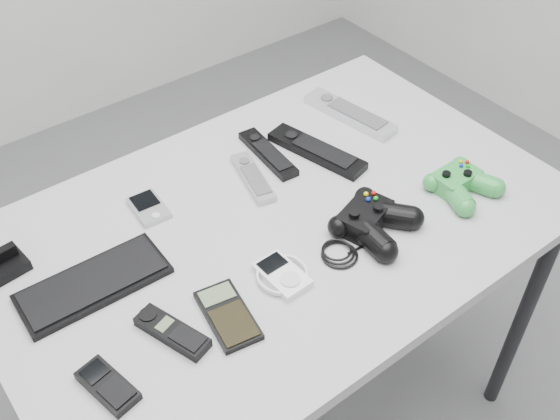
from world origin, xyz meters
TOP-DOWN VIEW (x-y plane):
  - floor at (0.00, 0.00)m, footprint 3.50×3.50m
  - desk at (-0.04, -0.00)m, footprint 1.19×0.77m
  - pda_keyboard at (-0.42, 0.06)m, footprint 0.28×0.12m
  - dock_bracket at (-0.54, 0.21)m, footprint 0.09×0.08m
  - pda at (-0.24, 0.18)m, footprint 0.07×0.10m
  - remote_silver_a at (-0.01, 0.13)m, footprint 0.08×0.18m
  - remote_black_a at (0.07, 0.18)m, footprint 0.06×0.20m
  - remote_black_b at (0.16, 0.12)m, footprint 0.12×0.25m
  - remote_silver_b at (0.32, 0.18)m, footprint 0.10×0.26m
  - mobile_phone at (-0.50, -0.15)m, footprint 0.07×0.12m
  - cordless_handset at (-0.36, -0.12)m, footprint 0.09×0.15m
  - calculator at (-0.26, -0.15)m, footprint 0.10×0.16m
  - mp3_player at (-0.13, -0.13)m, footprint 0.10×0.11m
  - controller_black at (0.10, -0.14)m, footprint 0.31×0.25m
  - controller_green at (0.33, -0.17)m, footprint 0.14×0.15m

SIDE VIEW (x-z plane):
  - floor at x=0.00m, z-range 0.00..0.00m
  - desk at x=-0.04m, z-range 0.33..1.13m
  - calculator at x=-0.26m, z-range 0.80..0.81m
  - pda at x=-0.24m, z-range 0.80..0.81m
  - pda_keyboard at x=-0.42m, z-range 0.80..0.81m
  - remote_silver_a at x=-0.01m, z-range 0.80..0.82m
  - mobile_phone at x=-0.50m, z-range 0.80..0.82m
  - mp3_player at x=-0.13m, z-range 0.80..0.82m
  - remote_black_a at x=0.07m, z-range 0.80..0.82m
  - cordless_handset at x=-0.36m, z-range 0.80..0.82m
  - remote_black_b at x=0.16m, z-range 0.80..0.82m
  - remote_silver_b at x=0.32m, z-range 0.80..0.82m
  - dock_bracket at x=-0.54m, z-range 0.80..0.84m
  - controller_green at x=0.33m, z-range 0.80..0.85m
  - controller_black at x=0.10m, z-range 0.80..0.85m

